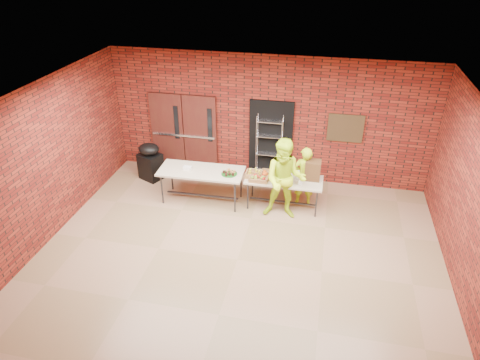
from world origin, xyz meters
name	(u,v)px	position (x,y,z in m)	size (l,w,h in m)	color
room	(237,191)	(0.00, 0.00, 1.60)	(8.08, 7.08, 3.28)	olive
double_doors	(184,133)	(-2.20, 3.44, 1.05)	(1.78, 0.12, 2.10)	#441E13
dark_doorway	(271,140)	(0.10, 3.46, 1.05)	(1.10, 0.06, 2.10)	black
bronze_plaque	(345,128)	(1.90, 3.45, 1.55)	(0.85, 0.04, 0.70)	#392C16
wire_rack	(269,149)	(0.09, 3.32, 0.88)	(0.65, 0.22, 1.77)	#B4B4BB
table_left	(201,173)	(-1.30, 1.97, 0.75)	(2.00, 0.87, 0.82)	#BBAB8F
table_right	(284,182)	(0.63, 2.12, 0.66)	(1.76, 0.74, 0.72)	#BBAB8F
basket_bananas	(255,174)	(-0.05, 2.11, 0.78)	(0.43, 0.33, 0.13)	#A06F40
basket_oranges	(271,175)	(0.31, 2.15, 0.79)	(0.47, 0.36, 0.15)	#A06F40
basket_apples	(259,178)	(0.07, 1.95, 0.78)	(0.42, 0.33, 0.13)	#A06F40
muffin_tray	(229,173)	(-0.62, 1.93, 0.86)	(0.37, 0.37, 0.09)	#155216
napkin_box	(187,168)	(-1.63, 1.97, 0.85)	(0.19, 0.13, 0.06)	white
coffee_dispenser	(313,170)	(1.25, 2.28, 0.95)	(0.35, 0.31, 0.46)	#51391C
cup_stack_front	(300,180)	(0.99, 1.96, 0.84)	(0.08, 0.08, 0.23)	white
cup_stack_mid	(301,180)	(1.02, 1.96, 0.83)	(0.07, 0.07, 0.22)	white
cup_stack_back	(298,175)	(0.93, 2.16, 0.84)	(0.08, 0.08, 0.23)	white
covered_grill	(150,161)	(-2.91, 2.73, 0.50)	(0.68, 0.64, 0.99)	black
volunteer_woman	(304,176)	(1.07, 2.35, 0.73)	(0.53, 0.35, 1.47)	#C9F31B
volunteer_man	(285,180)	(0.68, 1.72, 0.95)	(0.92, 0.72, 1.89)	#C9F31B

